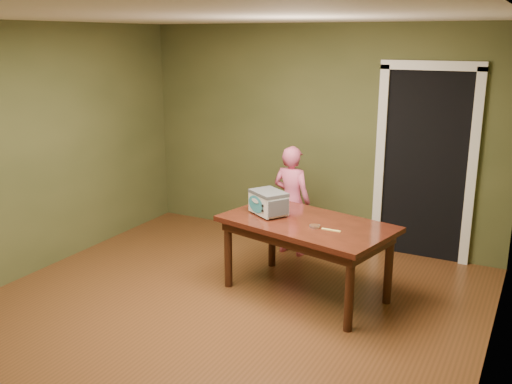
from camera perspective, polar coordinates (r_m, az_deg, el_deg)
floor at (r=5.20m, az=-4.85°, el=-12.84°), size 5.00×5.00×0.00m
room_shell at (r=4.65m, az=-5.32°, el=6.06°), size 4.52×5.02×2.61m
doorway at (r=6.88m, az=17.03°, el=2.96°), size 1.10×0.66×2.25m
dining_table at (r=5.47m, az=5.08°, el=-3.95°), size 1.76×1.23×0.75m
toy_oven at (r=5.59m, az=1.24°, el=-0.99°), size 0.45×0.41×0.24m
baking_pan at (r=5.28m, az=5.90°, el=-3.41°), size 0.10×0.10×0.02m
spatula at (r=5.21m, az=7.51°, el=-3.79°), size 0.18×0.03×0.01m
child at (r=6.52m, az=3.58°, el=-0.87°), size 0.49×0.35×1.27m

